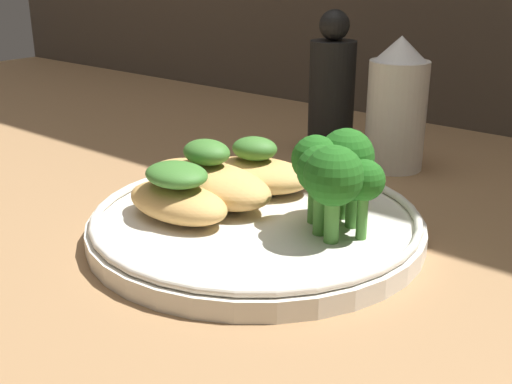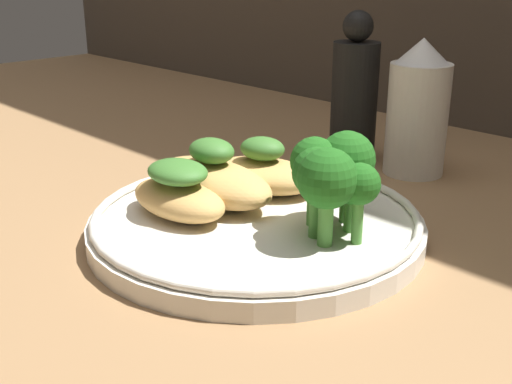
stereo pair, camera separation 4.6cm
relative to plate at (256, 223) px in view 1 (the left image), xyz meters
The scene contains 8 objects.
ground_plane 1.49cm from the plate, ahead, with size 180.00×180.00×1.00cm, color #936D47.
plate is the anchor object (origin of this frame).
grilled_meat_front 6.04cm from the plate, 138.23° to the right, with size 8.65×4.90×4.22cm.
grilled_meat_middle 5.31cm from the plate, behind, with size 11.69×5.92×4.99cm.
grilled_meat_back 6.10cm from the plate, 130.61° to the left, with size 10.81×8.63×4.47cm.
broccoli_bunch 7.55cm from the plate, 19.56° to the left, with size 7.14×7.56×6.68cm.
sauce_bottle 21.32cm from the plate, 89.23° to the left, with size 5.58×5.58×12.53cm.
pepper_grinder 22.63cm from the plate, 109.31° to the left, with size 4.58×4.58×14.47cm.
Camera 1 is at (27.43, -33.23, 19.43)cm, focal length 45.00 mm.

